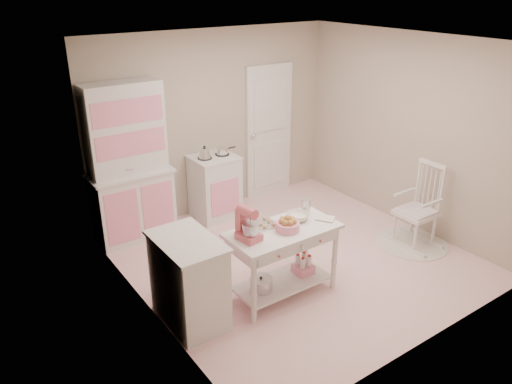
# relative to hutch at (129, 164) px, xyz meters

# --- Properties ---
(room_shell) EXTENTS (3.84, 3.84, 2.62)m
(room_shell) POSITION_rel_hutch_xyz_m (1.40, -1.66, 0.61)
(room_shell) COLOR pink
(room_shell) RESTS_ON ground
(door) EXTENTS (0.82, 0.05, 2.04)m
(door) POSITION_rel_hutch_xyz_m (2.35, 0.21, -0.02)
(door) COLOR white
(door) RESTS_ON ground
(hutch) EXTENTS (1.06, 0.50, 2.08)m
(hutch) POSITION_rel_hutch_xyz_m (0.00, 0.00, 0.00)
(hutch) COLOR white
(hutch) RESTS_ON ground
(stove) EXTENTS (0.62, 0.57, 0.92)m
(stove) POSITION_rel_hutch_xyz_m (1.20, -0.05, -0.58)
(stove) COLOR white
(stove) RESTS_ON ground
(base_cabinet) EXTENTS (0.54, 0.84, 0.92)m
(base_cabinet) POSITION_rel_hutch_xyz_m (-0.23, -1.97, -0.58)
(base_cabinet) COLOR white
(base_cabinet) RESTS_ON ground
(lace_rug) EXTENTS (0.92, 0.92, 0.01)m
(lace_rug) POSITION_rel_hutch_xyz_m (2.89, -2.24, -1.03)
(lace_rug) COLOR white
(lace_rug) RESTS_ON ground
(rocking_chair) EXTENTS (0.48, 0.72, 1.10)m
(rocking_chair) POSITION_rel_hutch_xyz_m (2.89, -2.24, -0.49)
(rocking_chair) COLOR white
(rocking_chair) RESTS_ON ground
(work_table) EXTENTS (1.20, 0.60, 0.80)m
(work_table) POSITION_rel_hutch_xyz_m (0.80, -2.14, -0.64)
(work_table) COLOR white
(work_table) RESTS_ON ground
(stand_mixer) EXTENTS (0.24, 0.31, 0.34)m
(stand_mixer) POSITION_rel_hutch_xyz_m (0.38, -2.12, -0.07)
(stand_mixer) COLOR #C95560
(stand_mixer) RESTS_ON work_table
(cookie_tray) EXTENTS (0.34, 0.24, 0.02)m
(cookie_tray) POSITION_rel_hutch_xyz_m (0.65, -1.96, -0.23)
(cookie_tray) COLOR silver
(cookie_tray) RESTS_ON work_table
(bread_basket) EXTENTS (0.25, 0.25, 0.09)m
(bread_basket) POSITION_rel_hutch_xyz_m (0.82, -2.19, -0.19)
(bread_basket) COLOR pink
(bread_basket) RESTS_ON work_table
(mixing_bowl) EXTENTS (0.25, 0.25, 0.08)m
(mixing_bowl) POSITION_rel_hutch_xyz_m (1.06, -2.06, -0.20)
(mixing_bowl) COLOR white
(mixing_bowl) RESTS_ON work_table
(metal_pitcher) EXTENTS (0.10, 0.10, 0.17)m
(metal_pitcher) POSITION_rel_hutch_xyz_m (1.24, -1.98, -0.16)
(metal_pitcher) COLOR silver
(metal_pitcher) RESTS_ON work_table
(recipe_book) EXTENTS (0.23, 0.25, 0.02)m
(recipe_book) POSITION_rel_hutch_xyz_m (1.25, -2.26, -0.23)
(recipe_book) COLOR white
(recipe_book) RESTS_ON work_table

